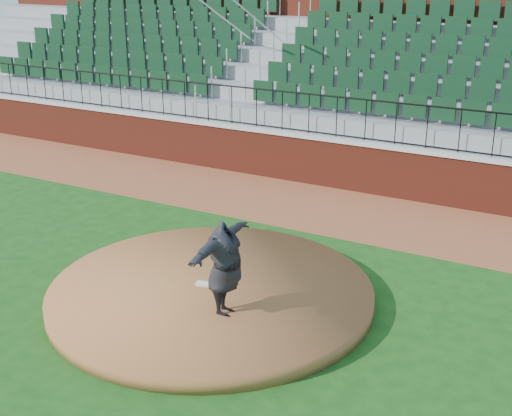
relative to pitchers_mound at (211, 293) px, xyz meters
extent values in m
plane|color=#164714|center=(0.18, -0.23, -0.12)|extent=(90.00, 90.00, 0.00)
cube|color=brown|center=(0.18, 5.17, -0.12)|extent=(34.00, 3.20, 0.01)
cube|color=maroon|center=(0.18, 6.77, 0.47)|extent=(34.00, 0.35, 1.20)
cube|color=#B7B7B7|center=(0.18, 6.77, 1.12)|extent=(34.00, 0.45, 0.10)
cube|color=maroon|center=(0.18, 12.29, 2.62)|extent=(34.00, 0.50, 5.50)
cylinder|color=brown|center=(0.00, 0.00, 0.00)|extent=(5.53, 5.53, 0.25)
cube|color=white|center=(0.01, 0.03, 0.14)|extent=(0.58, 0.29, 0.04)
imported|color=black|center=(0.70, -0.67, 0.90)|extent=(0.70, 1.94, 1.55)
camera|label=1|loc=(5.80, -8.91, 5.43)|focal=48.55mm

